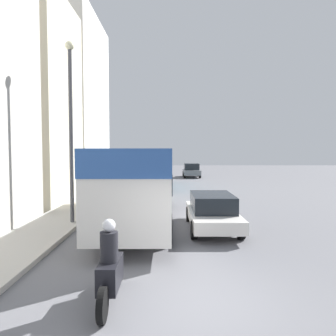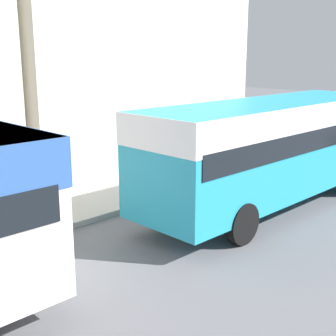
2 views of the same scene
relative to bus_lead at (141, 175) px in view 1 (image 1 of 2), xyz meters
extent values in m
plane|color=slate|center=(1.58, -7.74, -2.03)|extent=(120.00, 120.00, 0.00)
cube|color=beige|center=(-7.45, 4.95, 3.81)|extent=(5.65, 6.25, 11.68)
cube|color=silver|center=(-7.40, 13.31, 4.94)|extent=(5.56, 9.62, 13.95)
cube|color=silver|center=(0.00, 0.00, -0.22)|extent=(2.49, 11.36, 2.63)
cube|color=#2D569E|center=(0.00, 0.00, 0.71)|extent=(2.51, 11.42, 0.79)
cube|color=black|center=(0.00, 0.00, 0.11)|extent=(2.54, 10.90, 0.58)
cylinder|color=black|center=(-1.14, 3.52, -1.53)|extent=(0.28, 1.00, 1.00)
cylinder|color=black|center=(1.14, 3.52, -1.53)|extent=(0.28, 1.00, 1.00)
cylinder|color=black|center=(-1.14, -3.52, -1.53)|extent=(0.28, 1.00, 1.00)
cylinder|color=black|center=(1.14, -3.52, -1.53)|extent=(0.28, 1.00, 1.00)
cube|color=teal|center=(0.02, 13.11, -0.26)|extent=(2.44, 9.10, 2.54)
cube|color=white|center=(0.02, 13.11, 0.62)|extent=(2.47, 9.14, 0.76)
cube|color=black|center=(0.02, 13.11, 0.05)|extent=(2.49, 8.73, 0.56)
cylinder|color=black|center=(-1.11, 15.93, -1.53)|extent=(0.28, 1.00, 1.00)
cylinder|color=black|center=(1.14, 15.93, -1.53)|extent=(0.28, 1.00, 1.00)
cylinder|color=black|center=(-1.11, 10.29, -1.53)|extent=(0.28, 1.00, 1.00)
cylinder|color=black|center=(1.14, 10.29, -1.53)|extent=(0.28, 1.00, 1.00)
cube|color=black|center=(-0.02, -7.62, -1.44)|extent=(0.39, 1.10, 0.55)
cylinder|color=black|center=(-0.02, -6.82, -1.71)|extent=(0.10, 0.64, 0.64)
cylinder|color=black|center=(-0.02, -8.42, -1.71)|extent=(0.12, 0.64, 0.64)
cylinder|color=black|center=(-0.02, -7.72, -0.86)|extent=(0.36, 0.36, 0.60)
sphere|color=silver|center=(-0.02, -7.72, -0.43)|extent=(0.26, 0.26, 0.26)
cube|color=slate|center=(3.82, 23.02, -1.44)|extent=(1.84, 4.07, 0.55)
cube|color=black|center=(3.82, 23.02, -0.80)|extent=(1.62, 2.24, 0.71)
cylinder|color=black|center=(4.66, 21.76, -1.71)|extent=(0.22, 0.64, 0.64)
cylinder|color=black|center=(2.98, 21.76, -1.71)|extent=(0.22, 0.64, 0.64)
cylinder|color=black|center=(4.66, 24.28, -1.71)|extent=(0.22, 0.64, 0.64)
cylinder|color=black|center=(2.98, 24.28, -1.71)|extent=(0.22, 0.64, 0.64)
cube|color=silver|center=(2.86, -1.51, -1.49)|extent=(1.76, 4.55, 0.44)
cube|color=black|center=(2.86, -1.51, -0.96)|extent=(1.55, 2.50, 0.62)
cylinder|color=black|center=(3.68, -2.92, -1.71)|extent=(0.22, 0.64, 0.64)
cylinder|color=black|center=(2.05, -2.92, -1.71)|extent=(0.22, 0.64, 0.64)
cylinder|color=black|center=(3.68, -0.10, -1.71)|extent=(0.22, 0.64, 0.64)
cylinder|color=black|center=(2.05, -0.10, -1.71)|extent=(0.22, 0.64, 0.64)
cylinder|color=#47474C|center=(-2.77, -0.86, 1.59)|extent=(0.16, 0.16, 6.94)
sphere|color=beige|center=(-2.77, -0.86, 5.21)|extent=(0.36, 0.36, 0.36)
camera|label=1|loc=(1.15, -14.11, 1.06)|focal=35.00mm
camera|label=2|loc=(7.20, 1.90, 2.32)|focal=50.00mm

